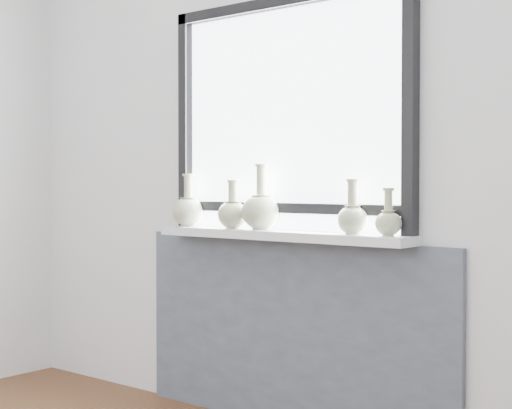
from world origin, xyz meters
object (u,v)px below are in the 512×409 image
Objects in this scene: windowsill at (279,235)px; vase_d at (352,217)px; vase_c at (261,210)px; vase_e at (388,221)px; vase_a at (188,210)px; vase_b at (233,213)px.

windowsill is 5.77× the size of vase_d.
vase_d is at bearing -1.25° from vase_c.
vase_e reaches higher than windowsill.
vase_a reaches higher than windowsill.
vase_a is 0.86× the size of vase_c.
vase_a is 0.30m from vase_b.
vase_e is at bearing -0.81° from windowsill.
vase_d is at bearing 0.83° from vase_b.
vase_a reaches higher than vase_e.
vase_b is 1.17× the size of vase_e.
vase_e is (1.12, -0.01, -0.02)m from vase_a.
vase_c is at bearing 7.49° from vase_b.
vase_b reaches higher than windowsill.
vase_c is 1.31× the size of vase_d.
vase_c reaches higher than vase_e.
vase_a is at bearing -179.76° from windowsill.
vase_a is 1.12m from vase_e.
vase_b reaches higher than vase_e.
vase_e is (0.67, -0.01, -0.03)m from vase_c.
vase_e is at bearing -1.15° from vase_c.
vase_d is 1.18× the size of vase_e.
vase_a is at bearing 179.82° from vase_d.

